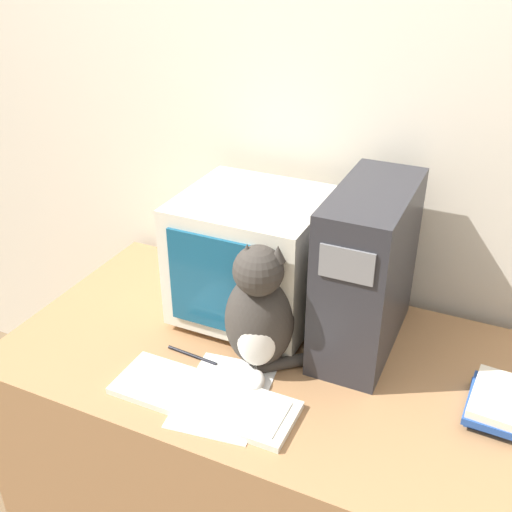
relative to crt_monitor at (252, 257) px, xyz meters
The scene contains 9 objects.
wall_back 0.47m from the crt_monitor, 67.80° to the left, with size 7.00×0.05×2.50m.
desk 0.60m from the crt_monitor, 50.55° to the right, with size 1.47×0.81×0.73m.
crt_monitor is the anchor object (origin of this frame).
computer_tower 0.34m from the crt_monitor, ahead, with size 0.19×0.43×0.47m.
keyboard 0.44m from the crt_monitor, 82.69° to the right, with size 0.48×0.17×0.02m.
cat 0.24m from the crt_monitor, 60.17° to the right, with size 0.28×0.26×0.38m.
book_stack 0.75m from the crt_monitor, 10.80° to the right, with size 0.14×0.20×0.06m.
pen 0.33m from the crt_monitor, 103.86° to the right, with size 0.16×0.02×0.01m.
paper_sheet 0.42m from the crt_monitor, 76.23° to the right, with size 0.25×0.32×0.00m.
Camera 1 is at (0.52, -0.82, 1.78)m, focal length 42.00 mm.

